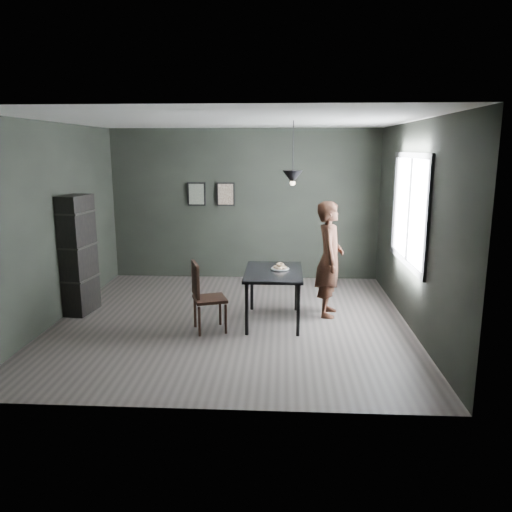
# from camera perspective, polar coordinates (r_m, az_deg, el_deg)

# --- Properties ---
(ground) EXTENTS (5.00, 5.00, 0.00)m
(ground) POSITION_cam_1_polar(r_m,az_deg,el_deg) (7.26, -2.80, -7.40)
(ground) COLOR #36312F
(ground) RESTS_ON ground
(back_wall) EXTENTS (5.00, 0.10, 2.80)m
(back_wall) POSITION_cam_1_polar(r_m,az_deg,el_deg) (9.39, -1.31, 5.87)
(back_wall) COLOR black
(back_wall) RESTS_ON ground
(ceiling) EXTENTS (5.00, 5.00, 0.02)m
(ceiling) POSITION_cam_1_polar(r_m,az_deg,el_deg) (6.85, -3.05, 15.24)
(ceiling) COLOR silver
(ceiling) RESTS_ON ground
(window_assembly) EXTENTS (0.04, 1.96, 1.56)m
(window_assembly) POSITION_cam_1_polar(r_m,az_deg,el_deg) (7.27, 17.10, 5.07)
(window_assembly) COLOR white
(window_assembly) RESTS_ON ground
(cafe_table) EXTENTS (0.80, 1.20, 0.75)m
(cafe_table) POSITION_cam_1_polar(r_m,az_deg,el_deg) (7.03, 2.01, -2.33)
(cafe_table) COLOR black
(cafe_table) RESTS_ON ground
(white_plate) EXTENTS (0.23, 0.23, 0.01)m
(white_plate) POSITION_cam_1_polar(r_m,az_deg,el_deg) (7.09, 2.77, -1.50)
(white_plate) COLOR white
(white_plate) RESTS_ON cafe_table
(donut_pile) EXTENTS (0.20, 0.20, 0.09)m
(donut_pile) POSITION_cam_1_polar(r_m,az_deg,el_deg) (7.08, 2.77, -1.23)
(donut_pile) COLOR beige
(donut_pile) RESTS_ON white_plate
(woman) EXTENTS (0.48, 0.66, 1.70)m
(woman) POSITION_cam_1_polar(r_m,az_deg,el_deg) (7.37, 8.39, -0.36)
(woman) COLOR black
(woman) RESTS_ON ground
(wood_chair) EXTENTS (0.53, 0.53, 0.96)m
(wood_chair) POSITION_cam_1_polar(r_m,az_deg,el_deg) (6.74, -6.03, -4.14)
(wood_chair) COLOR black
(wood_chair) RESTS_ON ground
(shelf_unit) EXTENTS (0.40, 0.63, 1.77)m
(shelf_unit) POSITION_cam_1_polar(r_m,az_deg,el_deg) (7.88, -19.68, 0.13)
(shelf_unit) COLOR black
(shelf_unit) RESTS_ON ground
(pendant_lamp) EXTENTS (0.28, 0.28, 0.86)m
(pendant_lamp) POSITION_cam_1_polar(r_m,az_deg,el_deg) (6.92, 4.21, 8.99)
(pendant_lamp) COLOR black
(pendant_lamp) RESTS_ON ground
(framed_print_left) EXTENTS (0.34, 0.04, 0.44)m
(framed_print_left) POSITION_cam_1_polar(r_m,az_deg,el_deg) (9.45, -6.82, 7.04)
(framed_print_left) COLOR black
(framed_print_left) RESTS_ON ground
(framed_print_right) EXTENTS (0.34, 0.04, 0.44)m
(framed_print_right) POSITION_cam_1_polar(r_m,az_deg,el_deg) (9.37, -3.48, 7.07)
(framed_print_right) COLOR black
(framed_print_right) RESTS_ON ground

